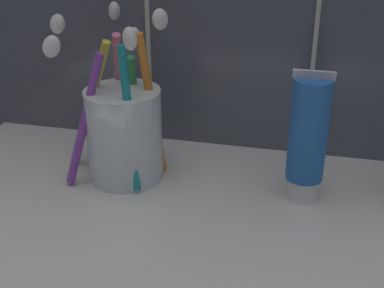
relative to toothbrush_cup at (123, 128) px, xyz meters
The scene contains 3 objects.
sink_counter 20.19cm from the toothbrush_cup, 24.31° to the right, with size 77.45×37.02×2.00cm, color silver.
toothbrush_cup is the anchor object (origin of this frame).
toothpaste_tube 19.55cm from the toothbrush_cup, ahead, with size 4.02×3.83×13.82cm.
Camera 1 is at (1.95, -41.69, 31.62)cm, focal length 50.00 mm.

